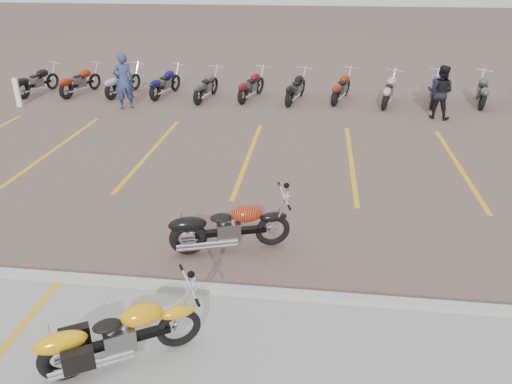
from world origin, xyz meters
TOP-DOWN VIEW (x-y plane):
  - ground at (0.00, 0.00)m, footprint 100.00×100.00m
  - curb at (0.00, -2.00)m, footprint 60.00×0.18m
  - parking_stripes at (0.00, 4.00)m, footprint 38.00×5.50m
  - yellow_cruiser at (-0.63, -3.62)m, footprint 1.87×1.16m
  - flame_cruiser at (0.27, -0.71)m, footprint 2.12×0.79m
  - person_a at (-4.90, 8.09)m, footprint 0.83×0.75m
  - person_b at (5.67, 8.23)m, footprint 1.04×0.95m
  - bollard at (-8.76, 7.85)m, footprint 0.18×0.18m
  - bg_bike_row at (0.10, 9.85)m, footprint 19.18×2.09m

SIDE VIEW (x-z plane):
  - ground at x=0.00m, z-range 0.00..0.00m
  - parking_stripes at x=0.00m, z-range 0.00..0.01m
  - curb at x=0.00m, z-range 0.00..0.12m
  - yellow_cruiser at x=-0.63m, z-range 0.00..0.86m
  - flame_cruiser at x=0.27m, z-range 0.00..0.89m
  - bollard at x=-8.76m, z-range 0.00..1.00m
  - bg_bike_row at x=0.10m, z-range 0.00..1.10m
  - person_b at x=5.67m, z-range 0.00..1.73m
  - person_a at x=-4.90m, z-range 0.00..1.92m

